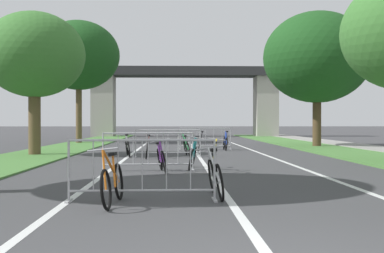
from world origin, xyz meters
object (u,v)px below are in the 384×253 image
Objects in this scene: bicycle_purple_1 at (162,159)px; bicycle_blue_4 at (225,143)px; crowd_barrier_second at (148,152)px; bicycle_green_3 at (187,147)px; crowd_barrier_fourth at (205,139)px; bicycle_silver_6 at (215,177)px; bicycle_yellow_9 at (213,159)px; tree_left_cypress_far at (34,55)px; bicycle_red_8 at (147,148)px; bicycle_teal_0 at (193,156)px; tree_left_pine_far at (79,55)px; crowd_barrier_nearest at (142,170)px; tree_right_pine_near at (317,57)px; bicycle_black_5 at (200,143)px; crowd_barrier_third at (168,143)px; bicycle_orange_7 at (112,183)px; bicycle_white_2 at (128,148)px.

bicycle_purple_1 is 1.01× the size of bicycle_blue_4.
crowd_barrier_second is 1.53× the size of bicycle_green_3.
crowd_barrier_second is 10.77m from crowd_barrier_fourth.
crowd_barrier_second is 1.54× the size of bicycle_silver_6.
bicycle_blue_4 is 0.95× the size of bicycle_yellow_9.
tree_left_cypress_far is 6.10m from bicycle_red_8.
tree_left_cypress_far reaches higher than bicycle_teal_0.
bicycle_purple_1 is at bearing -178.48° from bicycle_yellow_9.
bicycle_teal_0 is 1.01× the size of bicycle_red_8.
tree_left_cypress_far is at bearing 167.96° from bicycle_green_3.
tree_left_pine_far is 3.04× the size of crowd_barrier_nearest.
crowd_barrier_nearest is 1.51× the size of bicycle_teal_0.
tree_right_pine_near reaches higher than tree_left_cypress_far.
bicycle_silver_6 is (6.32, -11.33, -3.64)m from tree_left_cypress_far.
tree_left_cypress_far is 3.44× the size of bicycle_black_5.
tree_right_pine_near is at bearing -113.26° from bicycle_teal_0.
tree_left_cypress_far is at bearing 167.54° from crowd_barrier_third.
bicycle_black_5 is (-6.46, -3.00, -4.47)m from tree_right_pine_near.
bicycle_yellow_9 is at bearing -17.86° from crowd_barrier_second.
crowd_barrier_fourth reaches higher than bicycle_black_5.
bicycle_orange_7 is (5.00, -23.37, -5.14)m from tree_left_pine_far.
crowd_barrier_nearest is (5.45, -23.01, -4.97)m from tree_left_pine_far.
bicycle_blue_4 is (0.92, -0.59, -0.17)m from crowd_barrier_fourth.
crowd_barrier_nearest is 1.00× the size of crowd_barrier_fourth.
bicycle_teal_0 is at bearing -44.12° from tree_left_cypress_far.
tree_right_pine_near is 4.39× the size of bicycle_green_3.
crowd_barrier_second reaches higher than bicycle_blue_4.
crowd_barrier_nearest is at bearing -92.91° from bicycle_white_2.
crowd_barrier_second is at bearing -95.09° from crowd_barrier_third.
crowd_barrier_nearest is 1.50× the size of bicycle_yellow_9.
crowd_barrier_second is 5.88m from bicycle_green_3.
bicycle_teal_0 is at bearing -69.28° from tree_left_pine_far.
bicycle_silver_6 is 1.88m from bicycle_orange_7.
tree_right_pine_near reaches higher than bicycle_teal_0.
tree_left_cypress_far is 3.65× the size of bicycle_white_2.
tree_left_cypress_far reaches higher than bicycle_red_8.
bicycle_silver_6 is at bearing -73.49° from crowd_barrier_second.
tree_left_cypress_far reaches higher than bicycle_white_2.
bicycle_blue_4 is 10.60m from bicycle_yellow_9.
tree_left_pine_far is at bearing -74.01° from bicycle_orange_7.
crowd_barrier_fourth reaches higher than bicycle_yellow_9.
tree_left_cypress_far is 3.42× the size of bicycle_yellow_9.
crowd_barrier_second reaches higher than bicycle_orange_7.
bicycle_green_3 is at bearing -93.41° from bicycle_orange_7.
bicycle_yellow_9 is (-0.47, -11.10, -0.17)m from crowd_barrier_fourth.
crowd_barrier_nearest is 1.52× the size of bicycle_red_8.
bicycle_orange_7 is (-3.40, -15.58, -0.00)m from bicycle_blue_4.
crowd_barrier_third is 5.55m from crowd_barrier_fourth.
crowd_barrier_second is 5.64m from bicycle_orange_7.
bicycle_teal_0 is 6.33m from bicycle_orange_7.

